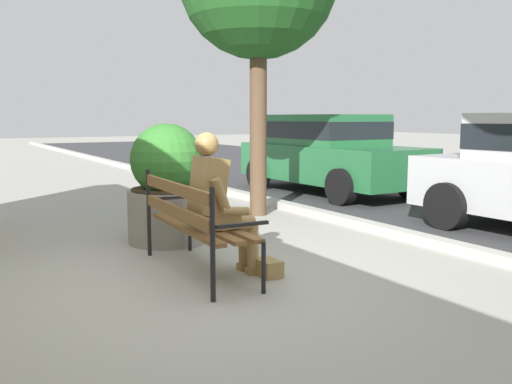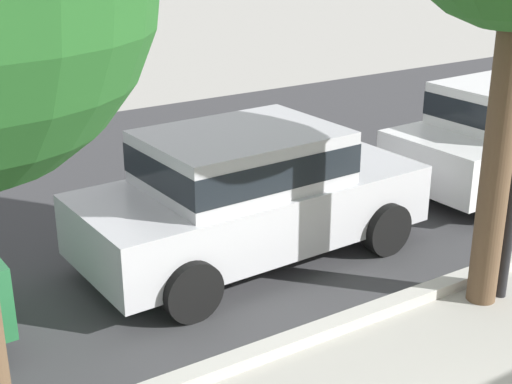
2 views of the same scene
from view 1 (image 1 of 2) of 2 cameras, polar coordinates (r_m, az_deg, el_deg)
name	(u,v)px [view 1 (image 1 of 2)]	position (r m, az deg, el deg)	size (l,w,h in m)	color
ground_plane	(204,281)	(5.28, -5.33, -8.99)	(80.00, 80.00, 0.00)	#9E9B93
curb_stone	(428,241)	(6.95, 17.01, -4.75)	(60.00, 0.20, 0.12)	#B2AFA8
park_bench	(192,218)	(5.44, -6.52, -2.65)	(1.82, 0.61, 0.95)	brown
bronze_statue_seated	(223,207)	(5.28, -3.35, -1.54)	(0.64, 0.76, 1.37)	olive
concrete_planter	(167,186)	(6.84, -8.98, 0.56)	(0.96, 0.96, 1.44)	gray
parked_car_green	(329,151)	(11.33, 7.37, 4.15)	(4.16, 2.04, 1.56)	#236638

